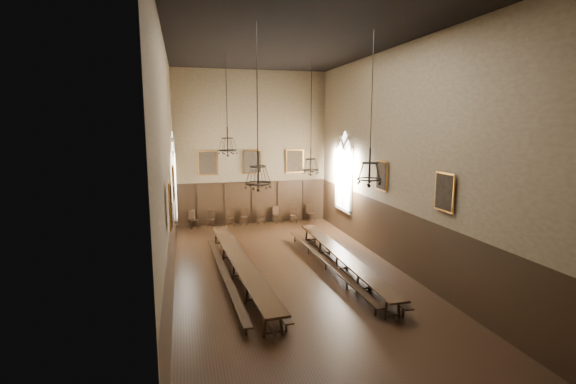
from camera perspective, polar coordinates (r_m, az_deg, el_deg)
name	(u,v)px	position (r m, az deg, el deg)	size (l,w,h in m)	color
floor	(290,274)	(17.00, 0.28, -11.14)	(9.00, 18.00, 0.02)	black
ceiling	(290,38)	(16.22, 0.30, 20.26)	(9.00, 18.00, 0.02)	black
wall_back	(252,148)	(24.79, -4.97, 5.97)	(9.00, 0.02, 9.00)	#79664A
wall_front	(418,206)	(7.68, 17.40, -1.86)	(9.00, 0.02, 9.00)	#79664A
wall_left	(168,164)	(15.49, -16.12, 3.65)	(0.02, 18.00, 9.00)	#79664A
wall_right	(397,159)	(17.66, 14.64, 4.37)	(0.02, 18.00, 9.00)	#79664A
wainscot_panelling	(290,244)	(16.60, 0.28, -7.07)	(9.00, 18.00, 2.50)	black
table_left	(240,268)	(16.49, -6.64, -10.32)	(1.41, 10.46, 0.81)	black
table_right	(341,262)	(17.31, 7.31, -9.48)	(0.78, 9.68, 0.75)	black
bench_left_outer	(225,275)	(16.24, -8.66, -11.22)	(0.67, 9.15, 0.41)	black
bench_left_inner	(254,273)	(16.37, -4.63, -10.97)	(0.72, 9.24, 0.42)	black
bench_right_inner	(326,264)	(17.39, 5.15, -9.73)	(0.57, 9.39, 0.42)	black
bench_right_outer	(348,262)	(17.68, 8.19, -9.40)	(0.43, 9.98, 0.45)	black
chair_0	(193,223)	(24.58, -12.83, -4.15)	(0.57, 0.57, 1.01)	black
chair_1	(211,222)	(24.73, -10.51, -4.04)	(0.54, 0.54, 0.95)	black
chair_2	(230,221)	(24.70, -7.90, -3.94)	(0.46, 0.46, 1.01)	black
chair_3	(244,220)	(24.89, -6.04, -3.81)	(0.55, 0.55, 0.99)	black
chair_4	(261,219)	(25.04, -3.71, -3.77)	(0.44, 0.44, 0.89)	black
chair_5	(277,218)	(25.26, -1.52, -3.57)	(0.56, 0.56, 1.00)	black
chair_6	(294,218)	(25.37, 0.81, -3.56)	(0.49, 0.49, 0.92)	black
chair_7	(310,216)	(25.74, 3.07, -3.31)	(0.57, 0.57, 1.03)	black
chandelier_back_left	(228,143)	(17.81, -8.26, 6.64)	(0.79, 0.79, 4.32)	black
chandelier_back_right	(311,162)	(19.25, 3.13, 4.14)	(0.80, 0.80, 5.33)	black
chandelier_front_left	(258,172)	(13.33, -4.11, 2.69)	(0.83, 0.83, 5.10)	black
chandelier_front_right	(370,170)	(14.69, 11.09, 3.02)	(0.87, 0.87, 5.12)	black
portrait_back_0	(208,163)	(24.44, -10.93, 3.91)	(1.10, 0.12, 1.40)	orange
portrait_back_1	(252,162)	(24.72, -4.89, 4.11)	(1.10, 0.12, 1.40)	orange
portrait_back_2	(295,161)	(25.27, 0.95, 4.25)	(1.10, 0.12, 1.40)	orange
portrait_left_0	(173,183)	(16.57, -15.44, 1.24)	(0.12, 1.00, 1.30)	orange
portrait_left_1	(170,204)	(12.13, -15.82, -1.64)	(0.12, 1.00, 1.30)	orange
portrait_right_0	(382,176)	(18.56, 12.71, 2.18)	(0.12, 1.00, 1.30)	orange
portrait_right_1	(444,192)	(14.73, 20.61, 0.00)	(0.12, 1.00, 1.30)	orange
window_right	(344,171)	(22.69, 7.66, 2.83)	(0.20, 2.20, 4.60)	white
window_left	(174,176)	(21.07, -15.33, 2.09)	(0.20, 2.20, 4.60)	white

